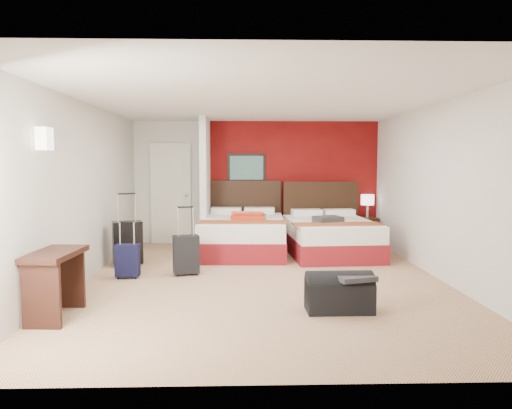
{
  "coord_description": "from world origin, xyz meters",
  "views": [
    {
      "loc": [
        -0.29,
        -6.69,
        1.64
      ],
      "look_at": [
        -0.08,
        0.8,
        1.0
      ],
      "focal_mm": 33.83,
      "sensor_mm": 36.0,
      "label": 1
    }
  ],
  "objects_px": {
    "bed_right": "(330,237)",
    "table_lamp": "(367,206)",
    "bed_left": "(243,236)",
    "desk": "(55,284)",
    "duffel_bag": "(339,295)",
    "red_suitcase_open": "(248,216)",
    "suitcase_charcoal": "(186,256)",
    "suitcase_black": "(128,244)",
    "suitcase_navy": "(128,262)",
    "nightstand": "(367,231)"
  },
  "relations": [
    {
      "from": "bed_right",
      "to": "table_lamp",
      "type": "height_order",
      "value": "table_lamp"
    },
    {
      "from": "bed_left",
      "to": "bed_right",
      "type": "height_order",
      "value": "bed_left"
    },
    {
      "from": "desk",
      "to": "duffel_bag",
      "type": "bearing_deg",
      "value": 5.79
    },
    {
      "from": "red_suitcase_open",
      "to": "suitcase_charcoal",
      "type": "bearing_deg",
      "value": -110.74
    },
    {
      "from": "bed_left",
      "to": "suitcase_charcoal",
      "type": "xyz_separation_m",
      "value": [
        -0.84,
        -1.69,
        -0.04
      ]
    },
    {
      "from": "red_suitcase_open",
      "to": "duffel_bag",
      "type": "relative_size",
      "value": 1.08
    },
    {
      "from": "red_suitcase_open",
      "to": "table_lamp",
      "type": "bearing_deg",
      "value": 32.57
    },
    {
      "from": "bed_right",
      "to": "suitcase_charcoal",
      "type": "relative_size",
      "value": 3.75
    },
    {
      "from": "duffel_bag",
      "to": "desk",
      "type": "bearing_deg",
      "value": -178.45
    },
    {
      "from": "red_suitcase_open",
      "to": "duffel_bag",
      "type": "bearing_deg",
      "value": -64.38
    },
    {
      "from": "bed_right",
      "to": "red_suitcase_open",
      "type": "bearing_deg",
      "value": 173.28
    },
    {
      "from": "suitcase_charcoal",
      "to": "suitcase_black",
      "type": "bearing_deg",
      "value": 132.55
    },
    {
      "from": "suitcase_navy",
      "to": "duffel_bag",
      "type": "height_order",
      "value": "suitcase_navy"
    },
    {
      "from": "table_lamp",
      "to": "suitcase_navy",
      "type": "height_order",
      "value": "table_lamp"
    },
    {
      "from": "bed_left",
      "to": "duffel_bag",
      "type": "relative_size",
      "value": 2.93
    },
    {
      "from": "suitcase_charcoal",
      "to": "duffel_bag",
      "type": "height_order",
      "value": "suitcase_charcoal"
    },
    {
      "from": "duffel_bag",
      "to": "suitcase_charcoal",
      "type": "bearing_deg",
      "value": 135.52
    },
    {
      "from": "red_suitcase_open",
      "to": "suitcase_navy",
      "type": "height_order",
      "value": "red_suitcase_open"
    },
    {
      "from": "bed_left",
      "to": "table_lamp",
      "type": "relative_size",
      "value": 4.54
    },
    {
      "from": "suitcase_black",
      "to": "suitcase_navy",
      "type": "distance_m",
      "value": 0.91
    },
    {
      "from": "suitcase_navy",
      "to": "bed_right",
      "type": "bearing_deg",
      "value": 25.97
    },
    {
      "from": "bed_left",
      "to": "suitcase_charcoal",
      "type": "bearing_deg",
      "value": -114.2
    },
    {
      "from": "table_lamp",
      "to": "suitcase_charcoal",
      "type": "height_order",
      "value": "table_lamp"
    },
    {
      "from": "bed_right",
      "to": "table_lamp",
      "type": "bearing_deg",
      "value": 45.32
    },
    {
      "from": "table_lamp",
      "to": "desk",
      "type": "relative_size",
      "value": 0.55
    },
    {
      "from": "table_lamp",
      "to": "nightstand",
      "type": "bearing_deg",
      "value": 0.0
    },
    {
      "from": "desk",
      "to": "bed_right",
      "type": "bearing_deg",
      "value": 47.45
    },
    {
      "from": "table_lamp",
      "to": "suitcase_charcoal",
      "type": "distance_m",
      "value": 4.28
    },
    {
      "from": "bed_left",
      "to": "red_suitcase_open",
      "type": "xyz_separation_m",
      "value": [
        0.1,
        -0.1,
        0.37
      ]
    },
    {
      "from": "table_lamp",
      "to": "suitcase_navy",
      "type": "xyz_separation_m",
      "value": [
        -4.18,
        -2.78,
        -0.55
      ]
    },
    {
      "from": "nightstand",
      "to": "table_lamp",
      "type": "relative_size",
      "value": 1.15
    },
    {
      "from": "bed_left",
      "to": "suitcase_black",
      "type": "xyz_separation_m",
      "value": [
        -1.86,
        -0.99,
        0.02
      ]
    },
    {
      "from": "table_lamp",
      "to": "duffel_bag",
      "type": "bearing_deg",
      "value": -108.27
    },
    {
      "from": "table_lamp",
      "to": "suitcase_charcoal",
      "type": "xyz_separation_m",
      "value": [
        -3.36,
        -2.6,
        -0.5
      ]
    },
    {
      "from": "suitcase_charcoal",
      "to": "bed_left",
      "type": "bearing_deg",
      "value": 50.53
    },
    {
      "from": "suitcase_black",
      "to": "red_suitcase_open",
      "type": "bearing_deg",
      "value": 4.77
    },
    {
      "from": "table_lamp",
      "to": "bed_left",
      "type": "bearing_deg",
      "value": -160.09
    },
    {
      "from": "suitcase_black",
      "to": "duffel_bag",
      "type": "xyz_separation_m",
      "value": [
        2.92,
        -2.51,
        -0.16
      ]
    },
    {
      "from": "suitcase_black",
      "to": "desk",
      "type": "relative_size",
      "value": 0.8
    },
    {
      "from": "nightstand",
      "to": "suitcase_black",
      "type": "relative_size",
      "value": 0.79
    },
    {
      "from": "nightstand",
      "to": "suitcase_navy",
      "type": "xyz_separation_m",
      "value": [
        -4.18,
        -2.78,
        -0.04
      ]
    },
    {
      "from": "duffel_bag",
      "to": "suitcase_navy",
      "type": "bearing_deg",
      "value": 148.12
    },
    {
      "from": "bed_right",
      "to": "suitcase_charcoal",
      "type": "distance_m",
      "value": 2.85
    },
    {
      "from": "bed_right",
      "to": "desk",
      "type": "xyz_separation_m",
      "value": [
        -3.57,
        -3.46,
        0.05
      ]
    },
    {
      "from": "red_suitcase_open",
      "to": "table_lamp",
      "type": "height_order",
      "value": "table_lamp"
    },
    {
      "from": "bed_left",
      "to": "desk",
      "type": "relative_size",
      "value": 2.49
    },
    {
      "from": "bed_left",
      "to": "bed_right",
      "type": "bearing_deg",
      "value": -4.23
    },
    {
      "from": "bed_right",
      "to": "table_lamp",
      "type": "relative_size",
      "value": 4.4
    },
    {
      "from": "duffel_bag",
      "to": "bed_left",
      "type": "bearing_deg",
      "value": 106.01
    },
    {
      "from": "nightstand",
      "to": "desk",
      "type": "bearing_deg",
      "value": -139.97
    }
  ]
}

